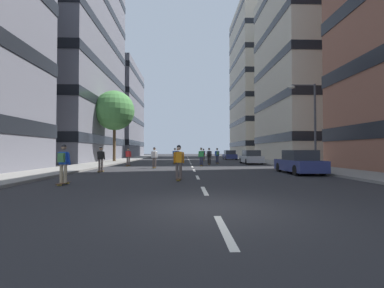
% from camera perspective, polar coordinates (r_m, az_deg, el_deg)
% --- Properties ---
extents(ground_plane, '(159.72, 159.72, 0.00)m').
position_cam_1_polar(ground_plane, '(33.79, -0.39, -3.90)').
color(ground_plane, '#28282B').
extents(sidewalk_left, '(3.60, 73.20, 0.14)m').
position_cam_1_polar(sidewalk_left, '(38.16, -15.27, -3.45)').
color(sidewalk_left, gray).
rests_on(sidewalk_left, ground_plane).
extents(sidewalk_right, '(3.60, 73.20, 0.14)m').
position_cam_1_polar(sidewalk_right, '(38.55, 14.10, -3.44)').
color(sidewalk_right, gray).
rests_on(sidewalk_right, ground_plane).
extents(lane_markings, '(0.16, 62.20, 0.01)m').
position_cam_1_polar(lane_markings, '(35.17, -0.45, -3.79)').
color(lane_markings, silver).
rests_on(lane_markings, ground_plane).
extents(building_left_mid, '(17.13, 21.44, 28.82)m').
position_cam_1_polar(building_left_mid, '(44.99, -28.05, 15.60)').
color(building_left_mid, slate).
rests_on(building_left_mid, ground_plane).
extents(building_left_far, '(17.13, 19.70, 20.72)m').
position_cam_1_polar(building_left_far, '(66.49, -18.62, 6.46)').
color(building_left_far, slate).
rests_on(building_left_far, ground_plane).
extents(building_right_mid, '(17.13, 16.45, 26.17)m').
position_cam_1_polar(building_right_mid, '(45.30, 26.50, 13.73)').
color(building_right_mid, '#BCB29E').
rests_on(building_right_mid, ground_plane).
extents(building_right_far, '(17.13, 18.82, 34.55)m').
position_cam_1_polar(building_right_far, '(68.22, 16.48, 12.16)').
color(building_right_far, '#BCB29E').
rests_on(building_right_far, ground_plane).
extents(parked_car_near, '(1.82, 4.40, 1.52)m').
position_cam_1_polar(parked_car_near, '(44.89, 7.90, -2.36)').
color(parked_car_near, navy).
rests_on(parked_car_near, ground_plane).
extents(parked_car_mid, '(1.82, 4.40, 1.52)m').
position_cam_1_polar(parked_car_mid, '(31.00, 12.27, -2.80)').
color(parked_car_mid, '#B2B7BF').
rests_on(parked_car_mid, ground_plane).
extents(parked_car_far, '(1.82, 4.40, 1.52)m').
position_cam_1_polar(parked_car_far, '(18.95, 21.57, -3.69)').
color(parked_car_far, navy).
rests_on(parked_car_far, ground_plane).
extents(street_tree_near, '(5.07, 5.07, 9.03)m').
position_cam_1_polar(street_tree_near, '(36.55, -15.95, 6.74)').
color(street_tree_near, '#4C3823').
rests_on(street_tree_near, sidewalk_left).
extents(streetlamp_right, '(2.13, 0.30, 6.50)m').
position_cam_1_polar(streetlamp_right, '(22.92, 23.59, 5.36)').
color(streetlamp_right, '#3F3F44').
rests_on(streetlamp_right, sidewalk_right).
extents(skater_0, '(0.56, 0.92, 1.78)m').
position_cam_1_polar(skater_0, '(26.47, -13.23, -2.43)').
color(skater_0, brown).
rests_on(skater_0, ground_plane).
extents(skater_1, '(0.54, 0.91, 1.78)m').
position_cam_1_polar(skater_1, '(19.92, -18.59, -2.77)').
color(skater_1, brown).
rests_on(skater_1, ground_plane).
extents(skater_2, '(0.56, 0.92, 1.78)m').
position_cam_1_polar(skater_2, '(31.37, 5.31, -2.23)').
color(skater_2, brown).
rests_on(skater_2, ground_plane).
extents(skater_3, '(0.54, 0.91, 1.78)m').
position_cam_1_polar(skater_3, '(29.05, 3.62, -2.31)').
color(skater_3, brown).
rests_on(skater_3, ground_plane).
extents(skater_4, '(0.55, 0.92, 1.78)m').
position_cam_1_polar(skater_4, '(26.32, 1.95, -2.48)').
color(skater_4, brown).
rests_on(skater_4, ground_plane).
extents(skater_5, '(0.55, 0.91, 1.78)m').
position_cam_1_polar(skater_5, '(13.12, -25.41, -3.36)').
color(skater_5, brown).
rests_on(skater_5, ground_plane).
extents(skater_6, '(0.56, 0.92, 1.78)m').
position_cam_1_polar(skater_6, '(38.06, -3.10, -2.12)').
color(skater_6, brown).
rests_on(skater_6, ground_plane).
extents(skater_7, '(0.57, 0.92, 1.78)m').
position_cam_1_polar(skater_7, '(30.28, -3.64, -2.27)').
color(skater_7, brown).
rests_on(skater_7, ground_plane).
extents(skater_8, '(0.55, 0.91, 1.78)m').
position_cam_1_polar(skater_8, '(41.14, 2.45, -2.02)').
color(skater_8, brown).
rests_on(skater_8, ground_plane).
extents(skater_9, '(0.54, 0.91, 1.78)m').
position_cam_1_polar(skater_9, '(13.66, -2.79, -3.53)').
color(skater_9, brown).
rests_on(skater_9, ground_plane).
extents(skater_10, '(0.54, 0.91, 1.78)m').
position_cam_1_polar(skater_10, '(23.19, -7.92, -2.54)').
color(skater_10, brown).
rests_on(skater_10, ground_plane).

